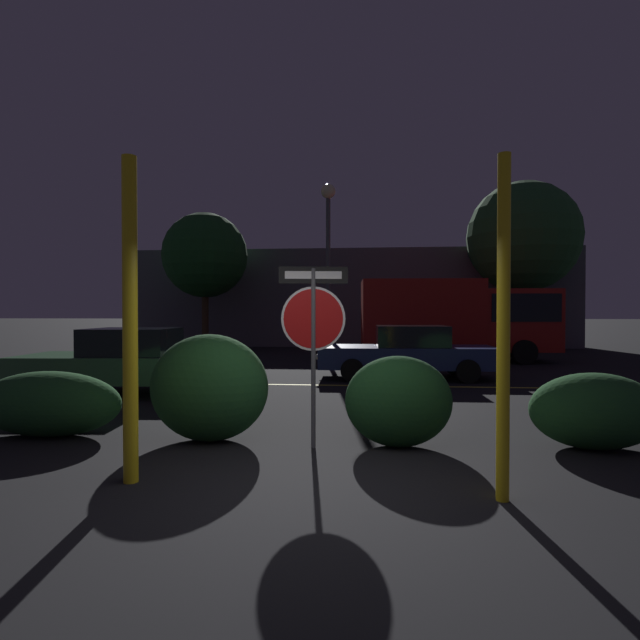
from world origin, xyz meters
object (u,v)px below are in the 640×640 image
(street_lamp, at_px, (328,237))
(hedge_bush_2, at_px, (398,401))
(stop_sign, at_px, (313,319))
(delivery_truck, at_px, (459,316))
(hedge_bush_3, at_px, (595,411))
(tree_1, at_px, (523,237))
(tree_0, at_px, (205,256))
(hedge_bush_0, at_px, (49,404))
(yellow_pole_right, at_px, (503,328))
(hedge_bush_1, at_px, (209,388))
(passing_car_1, at_px, (128,361))
(passing_car_2, at_px, (407,352))
(yellow_pole_left, at_px, (130,320))

(street_lamp, bearing_deg, hedge_bush_2, -81.08)
(stop_sign, xyz_separation_m, delivery_truck, (4.08, 11.95, -0.06))
(stop_sign, relative_size, street_lamp, 0.37)
(hedge_bush_3, xyz_separation_m, tree_1, (4.43, 17.45, 4.80))
(hedge_bush_2, height_order, tree_0, tree_0)
(delivery_truck, distance_m, tree_0, 12.05)
(hedge_bush_0, bearing_deg, yellow_pole_right, -18.45)
(hedge_bush_1, bearing_deg, stop_sign, -8.48)
(passing_car_1, bearing_deg, hedge_bush_1, -145.35)
(hedge_bush_3, relative_size, delivery_truck, 0.24)
(delivery_truck, bearing_deg, stop_sign, -21.16)
(passing_car_2, xyz_separation_m, street_lamp, (-2.45, 4.22, 3.75))
(passing_car_2, height_order, tree_1, tree_1)
(yellow_pole_right, distance_m, passing_car_2, 8.77)
(yellow_pole_left, distance_m, yellow_pole_right, 3.74)
(hedge_bush_2, distance_m, hedge_bush_3, 2.54)
(tree_0, bearing_deg, passing_car_1, -79.34)
(passing_car_1, bearing_deg, passing_car_2, -67.81)
(yellow_pole_right, bearing_deg, street_lamp, 101.37)
(passing_car_2, relative_size, street_lamp, 0.75)
(yellow_pole_left, relative_size, hedge_bush_0, 1.59)
(passing_car_2, bearing_deg, street_lamp, 29.19)
(yellow_pole_left, xyz_separation_m, hedge_bush_3, (5.41, 1.75, -1.20))
(hedge_bush_1, height_order, passing_car_1, hedge_bush_1)
(hedge_bush_2, height_order, passing_car_2, passing_car_2)
(delivery_truck, xyz_separation_m, tree_0, (-10.87, 4.37, 2.80))
(street_lamp, xyz_separation_m, tree_0, (-6.16, 5.05, -0.03))
(yellow_pole_left, relative_size, delivery_truck, 0.49)
(hedge_bush_0, distance_m, passing_car_2, 8.83)
(hedge_bush_3, relative_size, passing_car_1, 0.36)
(tree_1, bearing_deg, delivery_truck, -124.68)
(hedge_bush_0, bearing_deg, yellow_pole_left, -40.27)
(hedge_bush_0, xyz_separation_m, tree_0, (-2.95, 16.04, 3.96))
(tree_1, bearing_deg, yellow_pole_left, -117.13)
(stop_sign, xyz_separation_m, passing_car_2, (1.81, 7.06, -0.98))
(delivery_truck, bearing_deg, yellow_pole_right, -11.14)
(yellow_pole_right, distance_m, street_lamp, 13.49)
(stop_sign, height_order, hedge_bush_2, stop_sign)
(hedge_bush_3, relative_size, street_lamp, 0.26)
(tree_0, bearing_deg, stop_sign, -67.40)
(stop_sign, bearing_deg, hedge_bush_3, -3.88)
(hedge_bush_2, relative_size, passing_car_2, 0.29)
(yellow_pole_left, xyz_separation_m, hedge_bush_2, (2.88, 1.63, -1.10))
(tree_0, xyz_separation_m, tree_1, (14.86, 1.40, 0.87))
(yellow_pole_right, xyz_separation_m, delivery_truck, (2.11, 13.62, -0.01))
(hedge_bush_1, xyz_separation_m, hedge_bush_3, (5.11, 0.05, -0.24))
(hedge_bush_3, bearing_deg, yellow_pole_left, -162.05)
(hedge_bush_0, distance_m, passing_car_1, 3.72)
(hedge_bush_2, height_order, hedge_bush_3, hedge_bush_2)
(hedge_bush_2, bearing_deg, tree_1, 68.39)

